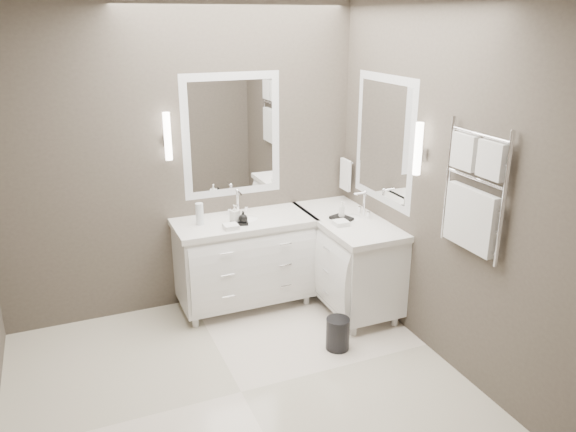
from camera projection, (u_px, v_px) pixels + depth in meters
name	position (u px, v px, depth m)	size (l,w,h in m)	color
floor	(241.00, 392.00, 4.03)	(3.20, 3.00, 0.01)	#EFE2D1
wall_back	(183.00, 162.00, 4.88)	(3.20, 0.01, 2.70)	#4C453D
wall_front	(348.00, 329.00, 2.27)	(3.20, 0.01, 2.70)	#4C453D
wall_right	(442.00, 187.00, 4.16)	(0.01, 3.00, 2.70)	#4C453D
vanity_back	(245.00, 257.00, 5.09)	(1.24, 0.59, 0.97)	white
vanity_right	(347.00, 255.00, 5.13)	(0.59, 1.24, 0.97)	white
mirror_back	(232.00, 136.00, 4.97)	(0.90, 0.02, 1.10)	white
mirror_right	(384.00, 140.00, 4.78)	(0.02, 0.90, 1.10)	white
sconce_back	(168.00, 137.00, 4.69)	(0.06, 0.06, 0.40)	white
sconce_right	(418.00, 150.00, 4.24)	(0.06, 0.06, 0.40)	white
towel_bar_corner	(346.00, 174.00, 5.40)	(0.03, 0.22, 0.30)	white
towel_ladder	(473.00, 198.00, 3.78)	(0.06, 0.58, 0.90)	white
waste_bin	(338.00, 334.00, 4.52)	(0.19, 0.19, 0.27)	black
amenity_tray_back	(239.00, 223.00, 4.86)	(0.15, 0.12, 0.02)	black
amenity_tray_right	(341.00, 218.00, 4.95)	(0.13, 0.18, 0.03)	black
water_bottle	(200.00, 214.00, 4.81)	(0.07, 0.07, 0.19)	silver
soap_bottle_a	(235.00, 213.00, 4.83)	(0.07, 0.07, 0.15)	white
soap_bottle_b	(243.00, 217.00, 4.82)	(0.08, 0.08, 0.10)	black
soap_bottle_c	(342.00, 209.00, 4.92)	(0.05, 0.06, 0.14)	white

